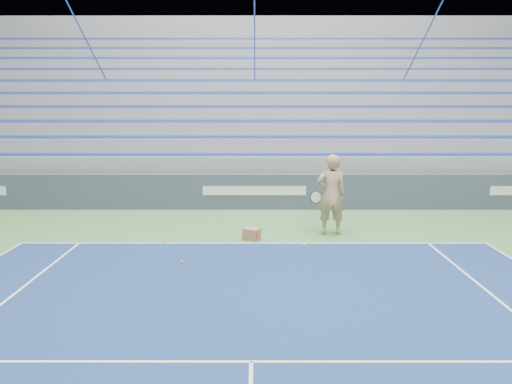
{
  "coord_description": "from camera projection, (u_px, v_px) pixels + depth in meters",
  "views": [
    {
      "loc": [
        0.07,
        0.53,
        3.24
      ],
      "look_at": [
        0.06,
        12.38,
        1.15
      ],
      "focal_mm": 35.0,
      "sensor_mm": 36.0,
      "label": 1
    }
  ],
  "objects": [
    {
      "name": "tennis_ball_2",
      "position": [
        363.0,
        239.0,
        12.02
      ],
      "size": [
        0.07,
        0.07,
        0.07
      ],
      "primitive_type": "sphere",
      "color": "#C6D72C",
      "rests_on": "ground"
    },
    {
      "name": "ball_box",
      "position": [
        252.0,
        234.0,
        12.06
      ],
      "size": [
        0.46,
        0.42,
        0.28
      ],
      "color": "#996E4A",
      "rests_on": "ground"
    },
    {
      "name": "tennis_ball_4",
      "position": [
        182.0,
        262.0,
        10.26
      ],
      "size": [
        0.07,
        0.07,
        0.07
      ],
      "primitive_type": "sphere",
      "color": "#C6D72C",
      "rests_on": "ground"
    },
    {
      "name": "tennis_player",
      "position": [
        331.0,
        195.0,
        12.44
      ],
      "size": [
        0.99,
        0.88,
        2.03
      ],
      "color": "tan",
      "rests_on": "ground"
    },
    {
      "name": "bleachers",
      "position": [
        255.0,
        126.0,
        20.9
      ],
      "size": [
        31.0,
        9.15,
        7.3
      ],
      "color": "gray",
      "rests_on": "ground"
    },
    {
      "name": "tennis_ball_3",
      "position": [
        245.0,
        236.0,
        12.34
      ],
      "size": [
        0.07,
        0.07,
        0.07
      ],
      "primitive_type": "sphere",
      "color": "#C6D72C",
      "rests_on": "ground"
    },
    {
      "name": "sponsor_barrier",
      "position": [
        254.0,
        191.0,
        15.58
      ],
      "size": [
        30.0,
        0.32,
        1.1
      ],
      "color": "#394256",
      "rests_on": "ground"
    },
    {
      "name": "tennis_ball_1",
      "position": [
        164.0,
        241.0,
        11.84
      ],
      "size": [
        0.07,
        0.07,
        0.07
      ],
      "primitive_type": "sphere",
      "color": "#C6D72C",
      "rests_on": "ground"
    },
    {
      "name": "tennis_ball_0",
      "position": [
        304.0,
        246.0,
        11.45
      ],
      "size": [
        0.07,
        0.07,
        0.07
      ],
      "primitive_type": "sphere",
      "color": "#C6D72C",
      "rests_on": "ground"
    }
  ]
}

